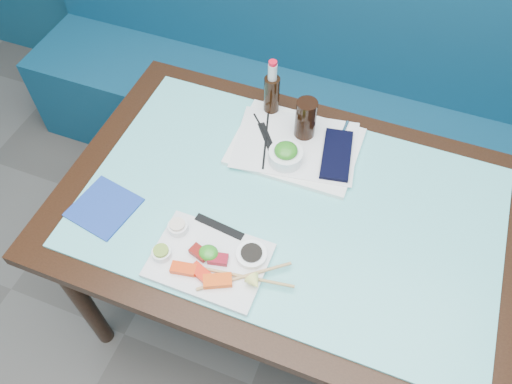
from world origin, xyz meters
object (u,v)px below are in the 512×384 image
(cola_glass, at_px, (306,119))
(serving_tray, at_px, (296,146))
(seaweed_bowl, at_px, (286,156))
(cola_bottle_body, at_px, (272,96))
(blue_napkin, at_px, (104,207))
(booth_bench, at_px, (345,110))
(sashimi_plate, at_px, (209,260))
(dining_table, at_px, (289,222))

(cola_glass, bearing_deg, serving_tray, -100.30)
(seaweed_bowl, relative_size, cola_glass, 0.77)
(seaweed_bowl, height_order, cola_bottle_body, cola_bottle_body)
(cola_bottle_body, bearing_deg, seaweed_bowl, -59.03)
(blue_napkin, bearing_deg, cola_glass, 46.02)
(cola_glass, bearing_deg, seaweed_bowl, -98.75)
(booth_bench, height_order, blue_napkin, booth_bench)
(cola_glass, relative_size, cola_bottle_body, 0.93)
(sashimi_plate, distance_m, serving_tray, 0.49)
(serving_tray, distance_m, cola_bottle_body, 0.19)
(serving_tray, relative_size, cola_glass, 2.85)
(sashimi_plate, height_order, blue_napkin, sashimi_plate)
(dining_table, xyz_separation_m, serving_tray, (-0.06, 0.22, 0.10))
(booth_bench, distance_m, seaweed_bowl, 0.81)
(booth_bench, xyz_separation_m, serving_tray, (-0.06, -0.62, 0.39))
(cola_bottle_body, bearing_deg, blue_napkin, -120.72)
(serving_tray, distance_m, cola_glass, 0.10)
(dining_table, relative_size, seaweed_bowl, 13.04)
(serving_tray, distance_m, blue_napkin, 0.63)
(dining_table, distance_m, serving_tray, 0.25)
(serving_tray, bearing_deg, sashimi_plate, -101.05)
(sashimi_plate, distance_m, blue_napkin, 0.37)
(booth_bench, bearing_deg, sashimi_plate, -97.73)
(dining_table, bearing_deg, seaweed_bowl, 115.14)
(sashimi_plate, bearing_deg, serving_tray, 79.61)
(serving_tray, relative_size, blue_napkin, 2.32)
(serving_tray, xyz_separation_m, cola_glass, (0.01, 0.05, 0.08))
(dining_table, relative_size, cola_bottle_body, 9.34)
(serving_tray, xyz_separation_m, blue_napkin, (-0.46, -0.43, -0.00))
(booth_bench, height_order, sashimi_plate, booth_bench)
(serving_tray, distance_m, seaweed_bowl, 0.08)
(booth_bench, bearing_deg, seaweed_bowl, -95.64)
(cola_bottle_body, bearing_deg, cola_glass, -26.04)
(booth_bench, xyz_separation_m, dining_table, (0.00, -0.84, 0.29))
(cola_glass, bearing_deg, blue_napkin, -133.98)
(booth_bench, relative_size, cola_glass, 21.55)
(seaweed_bowl, bearing_deg, booth_bench, 84.36)
(dining_table, bearing_deg, cola_glass, 99.97)
(sashimi_plate, bearing_deg, dining_table, 60.34)
(dining_table, distance_m, cola_glass, 0.33)
(dining_table, distance_m, blue_napkin, 0.56)
(sashimi_plate, bearing_deg, blue_napkin, 172.23)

